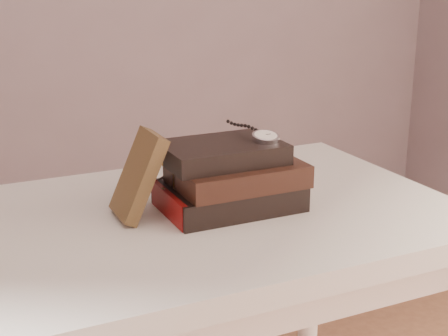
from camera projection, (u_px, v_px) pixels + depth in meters
name	position (u px, v px, depth m)	size (l,w,h in m)	color
table	(177.00, 263.00, 1.17)	(1.00, 0.60, 0.75)	beige
book_stack	(230.00, 178.00, 1.16)	(0.24, 0.17, 0.12)	black
journal	(138.00, 175.00, 1.11)	(0.02, 0.10, 0.15)	#3C2A17
pocket_watch	(264.00, 136.00, 1.16)	(0.05, 0.15, 0.02)	silver
eyeglasses	(168.00, 165.00, 1.19)	(0.10, 0.12, 0.05)	silver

